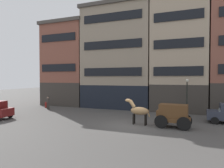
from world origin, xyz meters
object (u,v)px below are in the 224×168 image
object	(u,v)px
streetlamp_curbside	(187,92)
fire_hydrant_curbside	(46,105)
draft_horse	(139,111)
pedestrian_officer	(48,102)
cargo_wagon	(173,114)

from	to	relation	value
streetlamp_curbside	fire_hydrant_curbside	bearing A→B (deg)	-178.86
draft_horse	pedestrian_officer	distance (m)	14.09
cargo_wagon	streetlamp_curbside	size ratio (longest dim) A/B	0.73
cargo_wagon	draft_horse	bearing A→B (deg)	179.92
fire_hydrant_curbside	pedestrian_officer	bearing A→B (deg)	-40.11
draft_horse	pedestrian_officer	size ratio (longest dim) A/B	1.31
streetlamp_curbside	fire_hydrant_curbside	world-z (taller)	streetlamp_curbside
draft_horse	streetlamp_curbside	size ratio (longest dim) A/B	0.57
pedestrian_officer	streetlamp_curbside	xyz separation A→B (m)	(17.53, 1.47, 1.69)
draft_horse	fire_hydrant_curbside	bearing A→B (deg)	160.35
pedestrian_officer	fire_hydrant_curbside	xyz separation A→B (m)	(-1.30, 1.10, -0.55)
cargo_wagon	pedestrian_officer	size ratio (longest dim) A/B	1.68
draft_horse	fire_hydrant_curbside	size ratio (longest dim) A/B	2.83
draft_horse	streetlamp_curbside	xyz separation A→B (m)	(4.08, 5.64, 1.40)
cargo_wagon	fire_hydrant_curbside	bearing A→B (deg)	163.42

